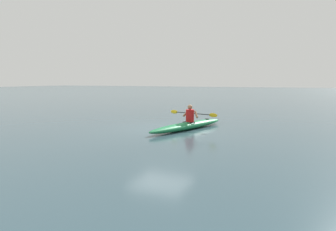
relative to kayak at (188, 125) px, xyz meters
The scene contains 3 objects.
ground_plane 1.20m from the kayak, 13.87° to the left, with size 160.00×160.00×0.00m, color #334C56.
kayak is the anchor object (origin of this frame).
kayaker 0.49m from the kayak, 106.56° to the right, with size 2.40×0.75×0.74m.
Camera 1 is at (-5.67, 11.89, 2.10)m, focal length 32.68 mm.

